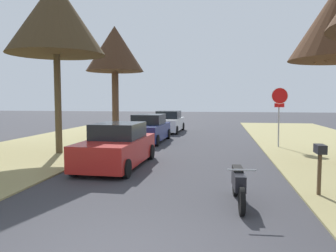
{
  "coord_description": "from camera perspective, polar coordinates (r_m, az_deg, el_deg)",
  "views": [
    {
      "loc": [
        1.6,
        -4.6,
        2.45
      ],
      "look_at": [
        -0.04,
        5.75,
        1.6
      ],
      "focal_mm": 35.51,
      "sensor_mm": 36.0,
      "label": 1
    }
  ],
  "objects": [
    {
      "name": "parked_sedan_red",
      "position": [
        12.24,
        -8.72,
        -3.52
      ],
      "size": [
        2.03,
        4.44,
        1.57
      ],
      "color": "red",
      "rests_on": "ground"
    },
    {
      "name": "parked_sedan_navy",
      "position": [
        19.09,
        -3.41,
        -0.56
      ],
      "size": [
        2.03,
        4.44,
        1.57
      ],
      "color": "navy",
      "rests_on": "ground"
    },
    {
      "name": "curbside_mailbox",
      "position": [
        9.13,
        24.64,
        -4.55
      ],
      "size": [
        0.22,
        0.44,
        1.27
      ],
      "color": "brown",
      "rests_on": "grass_verge_right"
    },
    {
      "name": "street_tree_left_mid_a",
      "position": [
        15.9,
        -18.71,
        17.16
      ],
      "size": [
        4.23,
        4.23,
        7.54
      ],
      "color": "brown",
      "rests_on": "grass_verge_left"
    },
    {
      "name": "parked_motorcycle",
      "position": [
        7.99,
        11.97,
        -9.69
      ],
      "size": [
        0.6,
        2.05,
        0.97
      ],
      "color": "black",
      "rests_on": "ground"
    },
    {
      "name": "street_tree_left_mid_b",
      "position": [
        23.02,
        -9.13,
        12.79
      ],
      "size": [
        3.84,
        3.84,
        7.26
      ],
      "color": "#4E3727",
      "rests_on": "grass_verge_left"
    },
    {
      "name": "parked_sedan_white",
      "position": [
        24.82,
        0.06,
        0.64
      ],
      "size": [
        2.03,
        4.44,
        1.57
      ],
      "color": "white",
      "rests_on": "ground"
    },
    {
      "name": "stop_sign_far",
      "position": [
        17.51,
        18.58,
        3.56
      ],
      "size": [
        0.81,
        0.27,
        2.97
      ],
      "color": "#9EA0A5",
      "rests_on": "grass_verge_right"
    }
  ]
}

